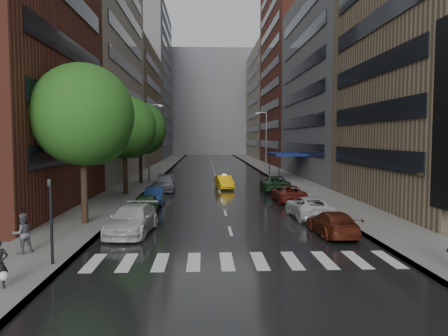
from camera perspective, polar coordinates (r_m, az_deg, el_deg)
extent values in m
plane|color=gray|center=(20.89, 1.48, -10.56)|extent=(220.00, 220.00, 0.00)
cube|color=black|center=(70.37, -1.37, -0.28)|extent=(14.00, 140.00, 0.01)
cube|color=gray|center=(70.76, -8.68, -0.24)|extent=(4.00, 140.00, 0.15)
cube|color=gray|center=(71.12, 5.90, -0.19)|extent=(4.00, 140.00, 0.15)
cube|color=silver|center=(19.47, -16.68, -11.78)|extent=(0.55, 2.80, 0.01)
cube|color=silver|center=(19.19, -12.54, -11.94)|extent=(0.55, 2.80, 0.01)
cube|color=silver|center=(19.00, -8.28, -12.05)|extent=(0.55, 2.80, 0.01)
cube|color=silver|center=(18.91, -3.96, -12.09)|extent=(0.55, 2.80, 0.01)
cube|color=silver|center=(18.93, 0.37, -12.07)|extent=(0.55, 2.80, 0.01)
cube|color=silver|center=(19.05, 4.68, -11.98)|extent=(0.55, 2.80, 0.01)
cube|color=silver|center=(19.27, 8.90, -11.83)|extent=(0.55, 2.80, 0.01)
cube|color=silver|center=(19.59, 13.00, -11.62)|extent=(0.55, 2.80, 0.01)
cube|color=silver|center=(20.00, 16.95, -11.36)|extent=(0.55, 2.80, 0.01)
cube|color=silver|center=(20.50, 20.71, -11.07)|extent=(0.55, 2.80, 0.01)
cube|color=maroon|center=(35.76, -25.86, 16.12)|extent=(8.00, 20.00, 26.00)
cube|color=gray|center=(58.96, -16.39, 15.33)|extent=(8.00, 28.00, 34.00)
cube|color=#937A5B|center=(85.45, -11.78, 7.77)|extent=(8.00, 28.00, 22.00)
cube|color=slate|center=(115.79, -9.42, 10.77)|extent=(8.00, 32.00, 38.00)
cube|color=#937A5B|center=(37.41, 25.02, 18.74)|extent=(8.00, 20.00, 30.00)
cube|color=slate|center=(58.91, 13.91, 10.46)|extent=(8.00, 28.00, 24.00)
cube|color=maroon|center=(86.70, 8.61, 12.41)|extent=(8.00, 28.00, 36.00)
cube|color=gray|center=(115.67, 5.69, 8.32)|extent=(8.00, 32.00, 28.00)
cube|color=black|center=(25.49, 27.08, 6.37)|extent=(0.30, 2.20, 10.00)
cube|color=slate|center=(138.59, -1.96, 8.45)|extent=(40.00, 14.00, 32.00)
cylinder|color=#382619|center=(27.24, -17.80, -1.69)|extent=(0.40, 0.40, 5.28)
sphere|color=#1E5116|center=(27.15, -17.98, 6.65)|extent=(6.03, 6.03, 6.03)
cylinder|color=#382619|center=(40.40, -12.76, -0.04)|extent=(0.40, 0.40, 4.95)
sphere|color=#1E5116|center=(40.31, -12.84, 5.24)|extent=(5.66, 5.66, 5.66)
cylinder|color=#382619|center=(49.81, -10.82, 0.79)|extent=(0.40, 0.40, 5.04)
sphere|color=#1E5116|center=(49.75, -10.88, 5.14)|extent=(5.76, 5.76, 5.76)
imported|color=yellow|center=(44.78, 0.02, -1.86)|extent=(1.97, 4.29, 1.36)
imported|color=#BEBEBE|center=(24.50, -11.91, -6.62)|extent=(2.63, 5.49, 1.54)
imported|color=#173318|center=(30.05, -10.14, -4.78)|extent=(1.89, 4.18, 1.39)
imported|color=navy|center=(34.93, -9.07, -3.58)|extent=(1.55, 4.12, 1.35)
imported|color=slate|center=(43.36, -7.79, -2.01)|extent=(2.19, 5.14, 1.48)
imported|color=#521E10|center=(24.23, 13.98, -7.04)|extent=(2.04, 4.63, 1.32)
imported|color=silver|center=(29.20, 11.06, -5.02)|extent=(2.54, 5.19, 1.42)
imported|color=#5C1A12|center=(36.07, 8.41, -3.32)|extent=(2.28, 4.93, 1.37)
imported|color=#16301A|center=(42.73, 6.67, -2.04)|extent=(2.84, 5.68, 1.55)
sphere|color=white|center=(16.84, -26.85, -12.47)|extent=(0.32, 0.32, 0.32)
imported|color=#55555A|center=(21.35, -24.82, -7.75)|extent=(1.10, 1.07, 1.78)
imported|color=black|center=(21.21, -24.88, -5.74)|extent=(0.96, 0.98, 0.88)
cylinder|color=black|center=(19.00, -21.61, -6.90)|extent=(0.12, 0.12, 3.20)
imported|color=black|center=(18.79, -21.72, -2.70)|extent=(0.18, 0.15, 0.90)
cylinder|color=gray|center=(50.57, -9.80, 3.26)|extent=(0.18, 0.18, 9.00)
cube|color=gray|center=(50.54, -8.26, 8.04)|extent=(0.50, 0.22, 0.16)
cylinder|color=gray|center=(65.82, 5.53, 3.46)|extent=(0.18, 0.18, 9.00)
cube|color=gray|center=(65.73, 4.34, 7.13)|extent=(0.50, 0.22, 0.16)
cube|color=navy|center=(56.18, 8.16, 1.82)|extent=(4.00, 8.00, 0.25)
cylinder|color=black|center=(52.24, 7.19, 0.02)|extent=(0.12, 0.12, 3.00)
cylinder|color=black|center=(59.73, 5.96, 0.52)|extent=(0.12, 0.12, 3.00)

